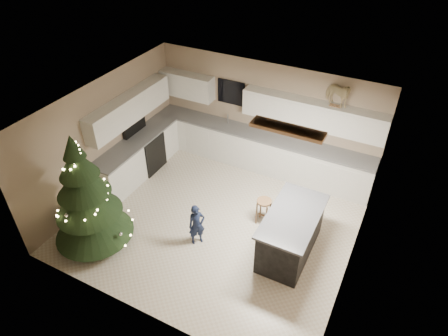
{
  "coord_description": "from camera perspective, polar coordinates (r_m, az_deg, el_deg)",
  "views": [
    {
      "loc": [
        2.95,
        -5.37,
        5.93
      ],
      "look_at": [
        0.0,
        0.35,
        1.15
      ],
      "focal_mm": 32.0,
      "sensor_mm": 36.0,
      "label": 1
    }
  ],
  "objects": [
    {
      "name": "bar_stool",
      "position": [
        8.24,
        5.72,
        -5.42
      ],
      "size": [
        0.31,
        0.31,
        0.59
      ],
      "rotation": [
        0.0,
        0.0,
        0.39
      ],
      "color": "olive",
      "rests_on": "ground_plane"
    },
    {
      "name": "cabinetry",
      "position": [
        9.54,
        -1.29,
        3.74
      ],
      "size": [
        5.5,
        3.2,
        2.0
      ],
      "color": "silver",
      "rests_on": "ground_plane"
    },
    {
      "name": "christmas_tree",
      "position": [
        7.84,
        -18.96,
        -4.64
      ],
      "size": [
        1.55,
        1.5,
        2.48
      ],
      "rotation": [
        0.0,
        0.0,
        -0.4
      ],
      "color": "#3F2816",
      "rests_on": "ground_plane"
    },
    {
      "name": "island",
      "position": [
        7.7,
        9.53,
        -9.17
      ],
      "size": [
        0.9,
        1.7,
        0.95
      ],
      "color": "black",
      "rests_on": "ground_plane"
    },
    {
      "name": "ground_plane",
      "position": [
        8.53,
        -1.09,
        -7.47
      ],
      "size": [
        5.5,
        5.5,
        0.0
      ],
      "primitive_type": "plane",
      "color": "beige"
    },
    {
      "name": "toddler",
      "position": [
        7.8,
        -3.92,
        -8.1
      ],
      "size": [
        0.38,
        0.39,
        0.91
      ],
      "primitive_type": "imported",
      "rotation": [
        0.0,
        0.0,
        0.85
      ],
      "color": "#11183B",
      "rests_on": "ground_plane"
    },
    {
      "name": "rocking_horse",
      "position": [
        8.63,
        15.9,
        10.16
      ],
      "size": [
        0.68,
        0.48,
        0.55
      ],
      "rotation": [
        0.0,
        0.0,
        1.22
      ],
      "color": "olive",
      "rests_on": "cabinetry"
    },
    {
      "name": "room_shell",
      "position": [
        7.41,
        -1.08,
        2.25
      ],
      "size": [
        5.52,
        5.02,
        2.61
      ],
      "color": "gray",
      "rests_on": "ground_plane"
    }
  ]
}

